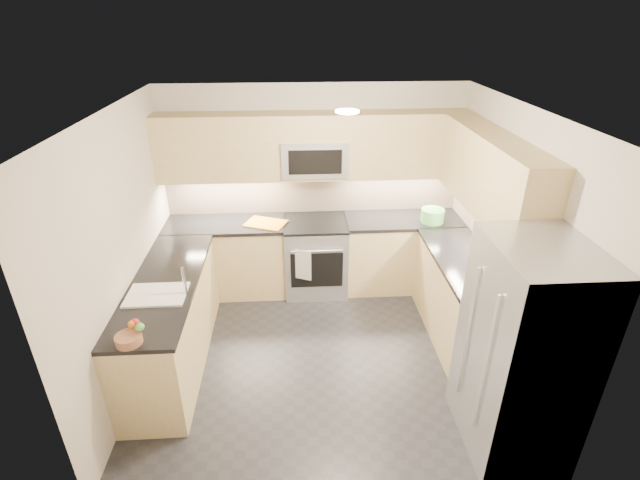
{
  "coord_description": "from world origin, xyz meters",
  "views": [
    {
      "loc": [
        -0.26,
        -3.81,
        3.24
      ],
      "look_at": [
        0.0,
        0.35,
        1.15
      ],
      "focal_mm": 26.0,
      "sensor_mm": 36.0,
      "label": 1
    }
  ],
  "objects_px": {
    "cutting_board": "(266,223)",
    "fruit_basket": "(129,339)",
    "microwave": "(314,157)",
    "gas_range": "(315,257)",
    "utensil_bowl": "(433,215)",
    "refrigerator": "(523,352)"
  },
  "relations": [
    {
      "from": "cutting_board",
      "to": "fruit_basket",
      "type": "bearing_deg",
      "value": -113.92
    },
    {
      "from": "microwave",
      "to": "refrigerator",
      "type": "height_order",
      "value": "microwave"
    },
    {
      "from": "refrigerator",
      "to": "fruit_basket",
      "type": "xyz_separation_m",
      "value": [
        -2.99,
        0.25,
        0.08
      ]
    },
    {
      "from": "utensil_bowl",
      "to": "fruit_basket",
      "type": "bearing_deg",
      "value": -144.72
    },
    {
      "from": "utensil_bowl",
      "to": "refrigerator",
      "type": "bearing_deg",
      "value": -88.88
    },
    {
      "from": "refrigerator",
      "to": "fruit_basket",
      "type": "bearing_deg",
      "value": 175.31
    },
    {
      "from": "microwave",
      "to": "cutting_board",
      "type": "bearing_deg",
      "value": -164.88
    },
    {
      "from": "fruit_basket",
      "to": "refrigerator",
      "type": "bearing_deg",
      "value": -4.69
    },
    {
      "from": "gas_range",
      "to": "refrigerator",
      "type": "distance_m",
      "value": 2.86
    },
    {
      "from": "refrigerator",
      "to": "cutting_board",
      "type": "relative_size",
      "value": 3.92
    },
    {
      "from": "microwave",
      "to": "refrigerator",
      "type": "bearing_deg",
      "value": -60.38
    },
    {
      "from": "gas_range",
      "to": "cutting_board",
      "type": "height_order",
      "value": "cutting_board"
    },
    {
      "from": "utensil_bowl",
      "to": "cutting_board",
      "type": "height_order",
      "value": "utensil_bowl"
    },
    {
      "from": "fruit_basket",
      "to": "microwave",
      "type": "bearing_deg",
      "value": 56.17
    },
    {
      "from": "gas_range",
      "to": "microwave",
      "type": "height_order",
      "value": "microwave"
    },
    {
      "from": "refrigerator",
      "to": "microwave",
      "type": "bearing_deg",
      "value": 119.62
    },
    {
      "from": "gas_range",
      "to": "microwave",
      "type": "bearing_deg",
      "value": 90.0
    },
    {
      "from": "utensil_bowl",
      "to": "gas_range",
      "type": "bearing_deg",
      "value": 176.21
    },
    {
      "from": "gas_range",
      "to": "cutting_board",
      "type": "relative_size",
      "value": 1.98
    },
    {
      "from": "fruit_basket",
      "to": "cutting_board",
      "type": "bearing_deg",
      "value": 66.08
    },
    {
      "from": "cutting_board",
      "to": "fruit_basket",
      "type": "height_order",
      "value": "fruit_basket"
    },
    {
      "from": "refrigerator",
      "to": "cutting_board",
      "type": "bearing_deg",
      "value": 130.54
    }
  ]
}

